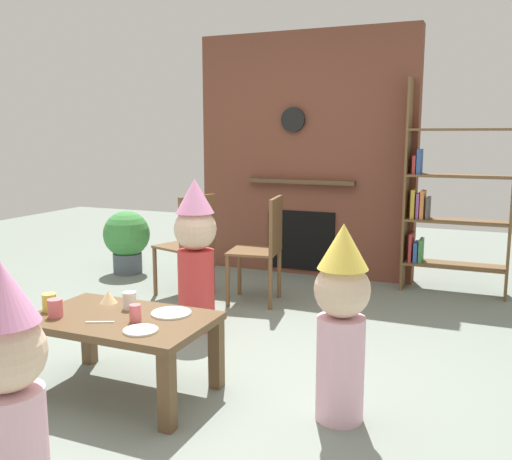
# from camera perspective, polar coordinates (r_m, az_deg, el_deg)

# --- Properties ---
(ground_plane) EXTENTS (12.00, 12.00, 0.00)m
(ground_plane) POSITION_cam_1_polar(r_m,az_deg,el_deg) (3.52, -4.94, -14.01)
(ground_plane) COLOR gray
(brick_fireplace_feature) EXTENTS (2.20, 0.28, 2.40)m
(brick_fireplace_feature) POSITION_cam_1_polar(r_m,az_deg,el_deg) (5.73, 4.97, 7.42)
(brick_fireplace_feature) COLOR brown
(brick_fireplace_feature) RESTS_ON ground_plane
(bookshelf) EXTENTS (0.90, 0.28, 1.90)m
(bookshelf) POSITION_cam_1_polar(r_m,az_deg,el_deg) (5.28, 18.89, 3.17)
(bookshelf) COLOR brown
(bookshelf) RESTS_ON ground_plane
(coffee_table) EXTENTS (0.98, 0.61, 0.43)m
(coffee_table) POSITION_cam_1_polar(r_m,az_deg,el_deg) (3.20, -13.41, -9.76)
(coffee_table) COLOR brown
(coffee_table) RESTS_ON ground_plane
(paper_cup_near_left) EXTENTS (0.06, 0.06, 0.09)m
(paper_cup_near_left) POSITION_cam_1_polar(r_m,az_deg,el_deg) (3.07, -12.08, -8.21)
(paper_cup_near_left) COLOR #E5666B
(paper_cup_near_left) RESTS_ON coffee_table
(paper_cup_near_right) EXTENTS (0.08, 0.08, 0.10)m
(paper_cup_near_right) POSITION_cam_1_polar(r_m,az_deg,el_deg) (3.26, -19.61, -7.43)
(paper_cup_near_right) COLOR #E5666B
(paper_cup_near_right) RESTS_ON coffee_table
(paper_cup_center) EXTENTS (0.08, 0.08, 0.10)m
(paper_cup_center) POSITION_cam_1_polar(r_m,az_deg,el_deg) (3.38, -20.14, -6.87)
(paper_cup_center) COLOR #F2CC4C
(paper_cup_center) RESTS_ON coffee_table
(paper_cup_far_left) EXTENTS (0.08, 0.08, 0.10)m
(paper_cup_far_left) POSITION_cam_1_polar(r_m,az_deg,el_deg) (3.29, -12.64, -6.96)
(paper_cup_far_left) COLOR silver
(paper_cup_far_left) RESTS_ON coffee_table
(paper_plate_front) EXTENTS (0.22, 0.22, 0.01)m
(paper_plate_front) POSITION_cam_1_polar(r_m,az_deg,el_deg) (3.17, -8.55, -8.29)
(paper_plate_front) COLOR white
(paper_plate_front) RESTS_ON coffee_table
(paper_plate_rear) EXTENTS (0.18, 0.18, 0.01)m
(paper_plate_rear) POSITION_cam_1_polar(r_m,az_deg,el_deg) (2.93, -11.57, -9.90)
(paper_plate_rear) COLOR white
(paper_plate_rear) RESTS_ON coffee_table
(birthday_cake_slice) EXTENTS (0.10, 0.10, 0.07)m
(birthday_cake_slice) POSITION_cam_1_polar(r_m,az_deg,el_deg) (3.43, -14.66, -6.54)
(birthday_cake_slice) COLOR #EAC68C
(birthday_cake_slice) RESTS_ON coffee_table
(table_fork) EXTENTS (0.14, 0.08, 0.01)m
(table_fork) POSITION_cam_1_polar(r_m,az_deg,el_deg) (3.11, -15.46, -8.95)
(table_fork) COLOR silver
(table_fork) RESTS_ON coffee_table
(child_with_cone_hat) EXTENTS (0.28, 0.28, 1.00)m
(child_with_cone_hat) POSITION_cam_1_polar(r_m,az_deg,el_deg) (2.21, -23.67, -14.75)
(child_with_cone_hat) COLOR #EAB2C6
(child_with_cone_hat) RESTS_ON ground_plane
(child_in_pink) EXTENTS (0.27, 0.27, 0.99)m
(child_in_pink) POSITION_cam_1_polar(r_m,az_deg,el_deg) (2.81, 8.62, -8.80)
(child_in_pink) COLOR #EAB2C6
(child_in_pink) RESTS_ON ground_plane
(child_by_the_chairs) EXTENTS (0.31, 0.31, 1.10)m
(child_by_the_chairs) POSITION_cam_1_polar(r_m,az_deg,el_deg) (4.07, -6.11, -2.13)
(child_by_the_chairs) COLOR #D13838
(child_by_the_chairs) RESTS_ON ground_plane
(dining_chair_left) EXTENTS (0.51, 0.51, 0.90)m
(dining_chair_left) POSITION_cam_1_polar(r_m,az_deg,el_deg) (4.92, -6.63, -0.96)
(dining_chair_left) COLOR brown
(dining_chair_left) RESTS_ON ground_plane
(dining_chair_middle) EXTENTS (0.46, 0.46, 0.90)m
(dining_chair_middle) POSITION_cam_1_polar(r_m,az_deg,el_deg) (4.71, 0.89, -1.37)
(dining_chair_middle) COLOR brown
(dining_chair_middle) RESTS_ON ground_plane
(potted_plant_short) EXTENTS (0.47, 0.47, 0.64)m
(potted_plant_short) POSITION_cam_1_polar(r_m,az_deg,el_deg) (5.91, -12.91, -0.81)
(potted_plant_short) COLOR #4C5660
(potted_plant_short) RESTS_ON ground_plane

